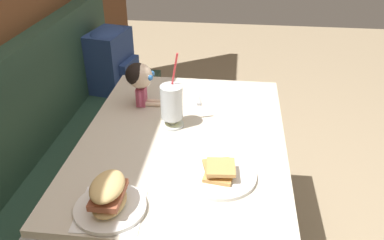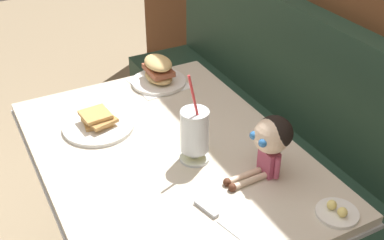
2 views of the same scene
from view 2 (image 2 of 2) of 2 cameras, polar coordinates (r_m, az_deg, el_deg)
The scene contains 8 objects.
booth_bench at distance 2.17m, azimuth 12.88°, elevation -7.73°, with size 2.60×0.48×1.00m.
diner_table at distance 1.76m, azimuth -2.56°, elevation -8.78°, with size 1.11×0.81×0.74m.
toast_plate at distance 1.77m, azimuth -10.73°, elevation -0.45°, with size 0.25×0.25×0.06m.
milkshake_glass at distance 1.54m, azimuth 0.31°, elevation -1.54°, with size 0.10×0.10×0.31m.
sandwich_plate at distance 2.00m, azimuth -3.87°, elevation 5.37°, with size 0.22×0.22×0.12m.
butter_saucer at distance 1.45m, azimuth 16.34°, elevation -10.11°, with size 0.12×0.12×0.04m.
butter_knife at distance 1.40m, azimuth 2.59°, elevation -10.89°, with size 0.23×0.08×0.01m.
seated_doll at distance 1.48m, azimuth 9.08°, elevation -2.14°, with size 0.12×0.22×0.20m.
Camera 2 is at (1.20, -0.36, 1.71)m, focal length 46.40 mm.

